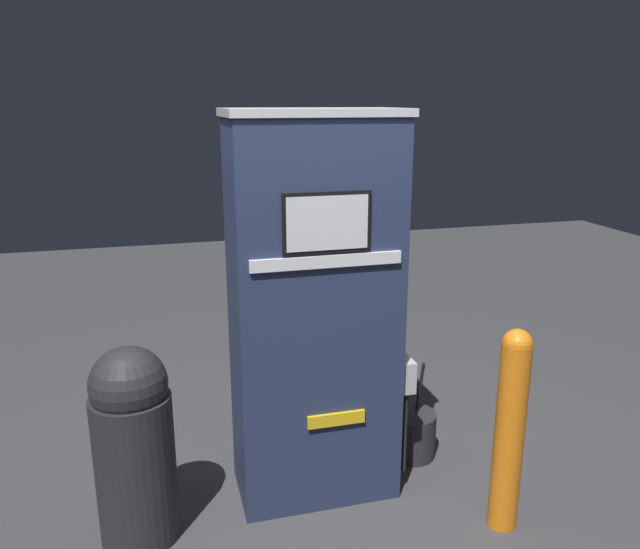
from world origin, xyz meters
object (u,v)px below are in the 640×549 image
gas_pump (314,312)px  trash_bin (134,444)px  safety_bollard (510,426)px  squeegee_bucket (411,434)px

gas_pump → trash_bin: (-0.98, -0.18, -0.54)m
safety_bollard → gas_pump: bearing=145.4°
gas_pump → trash_bin: bearing=-169.4°
trash_bin → gas_pump: bearing=10.6°
safety_bollard → squeegee_bucket: bearing=104.6°
gas_pump → safety_bollard: bearing=-34.6°
trash_bin → squeegee_bucket: (1.65, 0.34, -0.38)m
gas_pump → safety_bollard: gas_pump is taller
trash_bin → squeegee_bucket: size_ratio=1.62×
gas_pump → safety_bollard: size_ratio=1.94×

